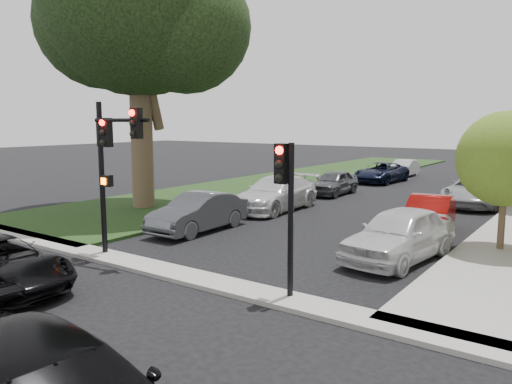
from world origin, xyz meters
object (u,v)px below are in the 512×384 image
Objects in this scene: small_tree_a at (506,159)px; traffic_signal_secondary at (286,191)px; car_parked_3 at (498,180)px; traffic_signal_main at (110,151)px; car_parked_7 at (334,183)px; car_parked_2 at (475,191)px; car_parked_6 at (275,193)px; car_parked_0 at (400,234)px; car_parked_9 at (404,168)px; car_parked_8 at (381,172)px; car_parked_5 at (198,212)px; car_parked_4 at (510,173)px; car_parked_1 at (429,215)px.

small_tree_a is 1.22× the size of traffic_signal_secondary.
car_parked_3 is (-2.67, 15.30, -2.29)m from small_tree_a.
traffic_signal_main is 16.10m from car_parked_7.
car_parked_3 is (0.69, 22.89, -1.87)m from traffic_signal_secondary.
small_tree_a reaches higher than car_parked_3.
car_parked_2 reaches higher than car_parked_7.
traffic_signal_secondary is 0.69× the size of car_parked_2.
car_parked_6 is (-10.05, 2.23, -2.20)m from small_tree_a.
car_parked_0 is 23.80m from car_parked_9.
traffic_signal_main is at bearing -85.63° from car_parked_8.
traffic_signal_secondary reaches higher than car_parked_5.
car_parked_9 is at bearing 123.19° from car_parked_2.
car_parked_6 is at bearing -86.81° from car_parked_8.
car_parked_0 is 1.06× the size of car_parked_5.
traffic_signal_main is 1.04× the size of car_parked_4.
car_parked_4 is (6.86, 27.70, -2.61)m from traffic_signal_main.
car_parked_4 is (-0.44, 22.90, -0.14)m from car_parked_0.
traffic_signal_main is at bearing 179.65° from traffic_signal_secondary.
traffic_signal_secondary is at bearing -77.64° from car_parked_9.
traffic_signal_main is at bearing -90.49° from car_parked_9.
car_parked_5 is 18.67m from car_parked_8.
car_parked_1 is 0.78× the size of car_parked_6.
car_parked_5 is 0.90× the size of car_parked_8.
car_parked_9 is at bearing 136.70° from car_parked_3.
car_parked_0 is at bearing -56.59° from car_parked_7.
car_parked_8 is at bearing 120.26° from car_parked_0.
small_tree_a is at bearing -36.66° from car_parked_1.
small_tree_a reaches higher than car_parked_5.
traffic_signal_secondary is at bearing -94.71° from car_parked_0.
car_parked_9 is (-7.19, -0.36, -0.02)m from car_parked_4.
car_parked_2 is 14.28m from car_parked_5.
car_parked_9 is at bearing 116.71° from small_tree_a.
car_parked_9 is (-0.00, 23.06, -0.09)m from car_parked_5.
car_parked_0 is at bearing 77.92° from traffic_signal_secondary.
traffic_signal_main is at bearing -141.89° from small_tree_a.
car_parked_2 is 1.31× the size of car_parked_7.
traffic_signal_secondary is 23.99m from car_parked_8.
traffic_signal_secondary is at bearing -103.42° from car_parked_3.
car_parked_2 is at bearing 87.49° from traffic_signal_secondary.
car_parked_3 reaches higher than car_parked_1.
traffic_signal_secondary is 28.23m from car_parked_9.
car_parked_9 is at bearing 87.90° from car_parked_7.
car_parked_7 is (-0.45, 15.89, -2.58)m from traffic_signal_main.
car_parked_6 is 1.42× the size of car_parked_9.
car_parked_1 is 8.67m from car_parked_5.
car_parked_2 is 1.39× the size of car_parked_9.
small_tree_a reaches higher than car_parked_6.
car_parked_4 is at bearing 36.79° from car_parked_8.
small_tree_a is at bearing 38.11° from traffic_signal_main.
car_parked_6 is (-7.72, 4.99, -0.01)m from car_parked_0.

